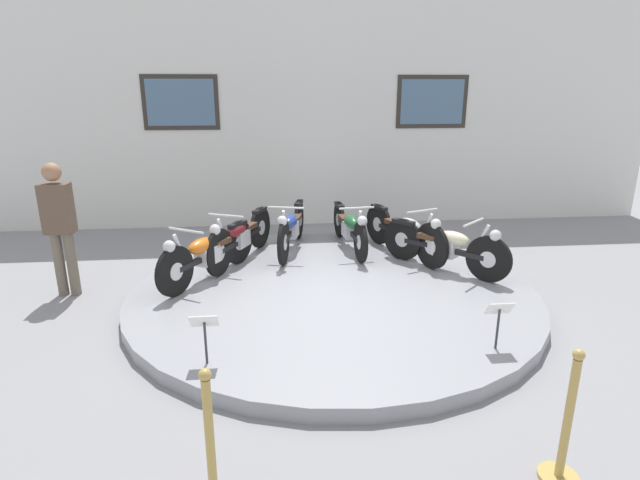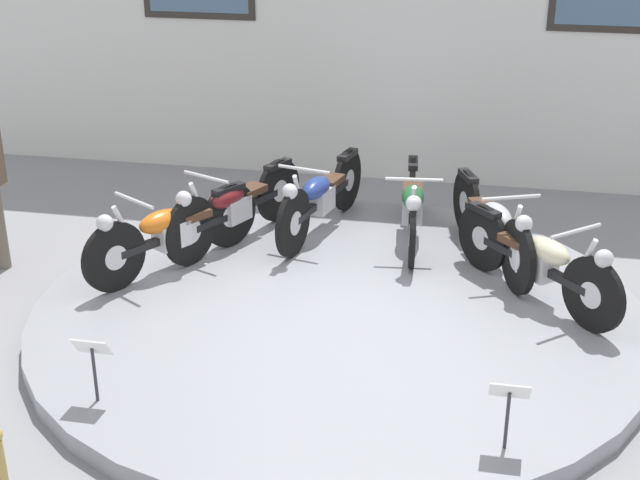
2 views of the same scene
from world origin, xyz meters
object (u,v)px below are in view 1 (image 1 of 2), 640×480
(info_placard_front_centre, at_px, (499,315))
(visitor_standing, at_px, (59,222))
(info_placard_front_left, at_px, (205,328))
(stanchion_post_left_of_entry, at_px, (212,462))
(motorcycle_cream, at_px, (446,245))
(motorcycle_green, at_px, (350,227))
(stanchion_post_right_of_entry, at_px, (565,437))
(motorcycle_blue, at_px, (291,227))
(motorcycle_silver, at_px, (405,231))
(motorcycle_maroon, at_px, (240,236))
(motorcycle_orange, at_px, (207,252))

(info_placard_front_centre, height_order, visitor_standing, visitor_standing)
(info_placard_front_left, distance_m, stanchion_post_left_of_entry, 1.57)
(visitor_standing, bearing_deg, info_placard_front_centre, -24.45)
(motorcycle_cream, xyz_separation_m, visitor_standing, (-5.15, 0.01, 0.47))
(motorcycle_green, xyz_separation_m, stanchion_post_right_of_entry, (0.73, -4.89, -0.19))
(motorcycle_blue, distance_m, stanchion_post_right_of_entry, 5.17)
(motorcycle_blue, height_order, visitor_standing, visitor_standing)
(motorcycle_blue, distance_m, info_placard_front_left, 3.47)
(motorcycle_blue, height_order, motorcycle_silver, motorcycle_silver)
(motorcycle_green, bearing_deg, visitor_standing, -164.36)
(motorcycle_cream, bearing_deg, visitor_standing, 179.87)
(info_placard_front_centre, bearing_deg, stanchion_post_right_of_entry, -98.03)
(motorcycle_silver, distance_m, info_placard_front_centre, 2.93)
(motorcycle_silver, height_order, info_placard_front_centre, motorcycle_silver)
(stanchion_post_right_of_entry, bearing_deg, info_placard_front_centre, 81.97)
(stanchion_post_left_of_entry, bearing_deg, motorcycle_blue, 81.51)
(motorcycle_blue, relative_size, motorcycle_green, 1.01)
(stanchion_post_left_of_entry, height_order, stanchion_post_right_of_entry, same)
(motorcycle_silver, relative_size, info_placard_front_left, 3.70)
(visitor_standing, height_order, stanchion_post_right_of_entry, visitor_standing)
(motorcycle_maroon, relative_size, visitor_standing, 1.06)
(motorcycle_orange, height_order, motorcycle_silver, motorcycle_silver)
(motorcycle_maroon, distance_m, info_placard_front_centre, 3.96)
(motorcycle_orange, bearing_deg, motorcycle_silver, 13.72)
(motorcycle_cream, bearing_deg, info_placard_front_centre, -96.11)
(motorcycle_green, xyz_separation_m, visitor_standing, (-3.96, -1.11, 0.48))
(motorcycle_green, distance_m, visitor_standing, 4.13)
(info_placard_front_centre, bearing_deg, motorcycle_silver, 93.23)
(motorcycle_maroon, relative_size, info_placard_front_left, 3.64)
(motorcycle_silver, height_order, motorcycle_cream, motorcycle_silver)
(motorcycle_maroon, height_order, motorcycle_green, motorcycle_maroon)
(visitor_standing, xyz_separation_m, stanchion_post_left_of_entry, (2.29, -3.78, -0.67))
(motorcycle_silver, bearing_deg, info_placard_front_left, -132.40)
(motorcycle_cream, xyz_separation_m, info_placard_front_left, (-3.07, -2.22, -0.02))
(motorcycle_cream, distance_m, info_placard_front_left, 3.79)
(motorcycle_silver, relative_size, stanchion_post_right_of_entry, 1.85)
(info_placard_front_left, bearing_deg, motorcycle_orange, 95.97)
(motorcycle_green, height_order, motorcycle_cream, motorcycle_cream)
(motorcycle_cream, distance_m, stanchion_post_right_of_entry, 3.80)
(motorcycle_orange, relative_size, info_placard_front_centre, 3.36)
(motorcycle_maroon, xyz_separation_m, motorcycle_cream, (2.91, -0.70, -0.01))
(stanchion_post_left_of_entry, bearing_deg, visitor_standing, 121.23)
(motorcycle_cream, bearing_deg, motorcycle_green, 136.77)
(motorcycle_orange, distance_m, motorcycle_silver, 2.99)
(stanchion_post_left_of_entry, bearing_deg, stanchion_post_right_of_entry, 0.00)
(info_placard_front_left, xyz_separation_m, stanchion_post_left_of_entry, (0.22, -1.55, -0.18))
(info_placard_front_left, bearing_deg, stanchion_post_left_of_entry, -81.97)
(motorcycle_silver, relative_size, info_placard_front_centre, 3.70)
(info_placard_front_centre, bearing_deg, info_placard_front_left, 180.00)
(motorcycle_cream, relative_size, stanchion_post_right_of_entry, 1.48)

